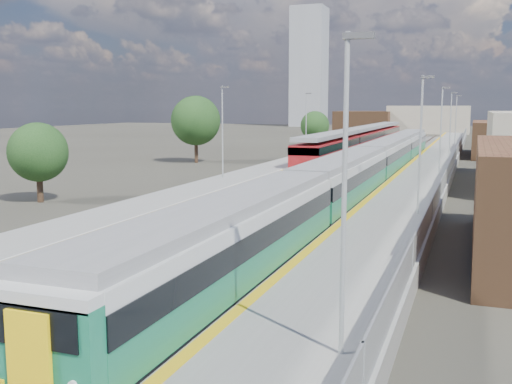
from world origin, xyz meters
The scene contains 11 objects.
ground centered at (0.00, 50.00, 0.00)m, with size 320.00×320.00×0.00m, color #47443A.
ballast_bed centered at (-2.25, 52.50, 0.03)m, with size 10.50×155.00×0.06m, color #565451.
tracks centered at (-1.65, 54.18, 0.11)m, with size 8.96×160.00×0.17m.
platform_right centered at (5.28, 52.49, 0.54)m, with size 4.70×155.00×8.52m.
platform_left centered at (-9.05, 52.49, 0.52)m, with size 4.30×155.00×8.52m.
buildings centered at (-18.12, 138.60, 10.70)m, with size 72.00×185.50×40.00m.
green_train centered at (1.50, 36.26, 2.17)m, with size 2.79×77.81×3.07m.
red_train centered at (-5.50, 72.78, 2.27)m, with size 3.04×61.60×3.84m.
tree_a centered at (-19.94, 23.29, 3.62)m, with size 4.24×4.24×5.75m.
tree_b centered at (-22.63, 54.74, 5.14)m, with size 6.02×6.02×8.16m.
tree_c centered at (-14.39, 80.52, 3.86)m, with size 4.53×4.53×6.14m.
Camera 1 is at (9.36, -11.47, 6.88)m, focal length 42.00 mm.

